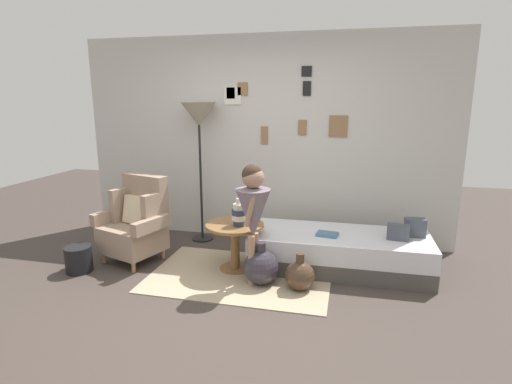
{
  "coord_description": "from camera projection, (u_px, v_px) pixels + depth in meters",
  "views": [
    {
      "loc": [
        1.12,
        -3.11,
        1.82
      ],
      "look_at": [
        0.15,
        0.95,
        0.85
      ],
      "focal_mm": 28.17,
      "sensor_mm": 36.0,
      "label": 1
    }
  ],
  "objects": [
    {
      "name": "ground_plane",
      "position": [
        215.0,
        306.0,
        3.61
      ],
      "size": [
        12.0,
        12.0,
        0.0
      ],
      "primitive_type": "plane",
      "color": "#423833"
    },
    {
      "name": "gallery_wall",
      "position": [
        263.0,
        140.0,
        5.16
      ],
      "size": [
        4.8,
        0.12,
        2.6
      ],
      "color": "beige",
      "rests_on": "ground"
    },
    {
      "name": "rug",
      "position": [
        240.0,
        275.0,
        4.23
      ],
      "size": [
        1.88,
        1.26,
        0.01
      ],
      "primitive_type": "cube",
      "color": "tan",
      "rests_on": "ground"
    },
    {
      "name": "armchair",
      "position": [
        137.0,
        222.0,
        4.6
      ],
      "size": [
        0.87,
        0.75,
        0.97
      ],
      "color": "tan",
      "rests_on": "ground"
    },
    {
      "name": "daybed",
      "position": [
        339.0,
        251.0,
        4.37
      ],
      "size": [
        1.91,
        0.82,
        0.4
      ],
      "color": "#4C4742",
      "rests_on": "ground"
    },
    {
      "name": "pillow_head",
      "position": [
        415.0,
        228.0,
        4.23
      ],
      "size": [
        0.22,
        0.14,
        0.2
      ],
      "primitive_type": "cube",
      "rotation": [
        0.0,
        0.0,
        0.11
      ],
      "color": "#474C56",
      "rests_on": "daybed"
    },
    {
      "name": "pillow_mid",
      "position": [
        398.0,
        232.0,
        4.14
      ],
      "size": [
        0.23,
        0.14,
        0.16
      ],
      "primitive_type": "cube",
      "rotation": [
        0.0,
        0.0,
        -0.09
      ],
      "color": "#474C56",
      "rests_on": "daybed"
    },
    {
      "name": "side_table",
      "position": [
        235.0,
        236.0,
        4.31
      ],
      "size": [
        0.63,
        0.63,
        0.52
      ],
      "color": "olive",
      "rests_on": "ground"
    },
    {
      "name": "vase_striped",
      "position": [
        239.0,
        214.0,
        4.2
      ],
      "size": [
        0.16,
        0.16,
        0.29
      ],
      "color": "#2D384C",
      "rests_on": "side_table"
    },
    {
      "name": "floor_lamp",
      "position": [
        199.0,
        119.0,
        4.99
      ],
      "size": [
        0.44,
        0.44,
        1.78
      ],
      "color": "black",
      "rests_on": "ground"
    },
    {
      "name": "person_child",
      "position": [
        253.0,
        208.0,
        3.89
      ],
      "size": [
        0.34,
        0.34,
        1.22
      ],
      "color": "#A37A60",
      "rests_on": "ground"
    },
    {
      "name": "book_on_daybed",
      "position": [
        327.0,
        234.0,
        4.27
      ],
      "size": [
        0.24,
        0.19,
        0.03
      ],
      "primitive_type": "cube",
      "rotation": [
        0.0,
        0.0,
        -0.15
      ],
      "color": "#486F8F",
      "rests_on": "daybed"
    },
    {
      "name": "demijohn_near",
      "position": [
        261.0,
        267.0,
        4.01
      ],
      "size": [
        0.35,
        0.35,
        0.44
      ],
      "color": "#332D38",
      "rests_on": "ground"
    },
    {
      "name": "demijohn_far",
      "position": [
        300.0,
        275.0,
        3.9
      ],
      "size": [
        0.29,
        0.29,
        0.37
      ],
      "color": "#473323",
      "rests_on": "ground"
    },
    {
      "name": "magazine_basket",
      "position": [
        79.0,
        259.0,
        4.31
      ],
      "size": [
        0.28,
        0.28,
        0.28
      ],
      "primitive_type": "cylinder",
      "color": "black",
      "rests_on": "ground"
    }
  ]
}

